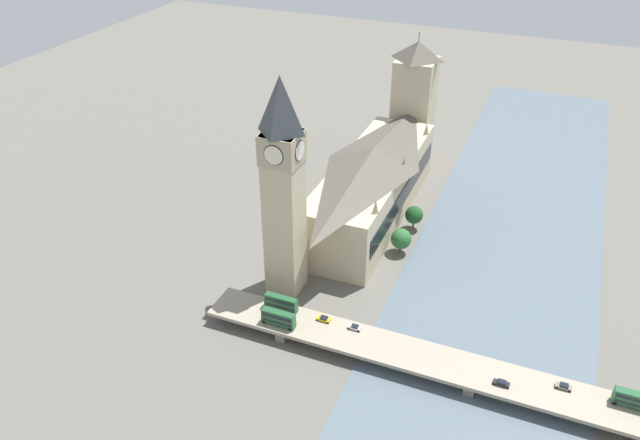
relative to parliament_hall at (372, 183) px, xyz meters
name	(u,v)px	position (x,y,z in m)	size (l,w,h in m)	color
ground_plane	(404,234)	(-15.95, 8.00, -15.08)	(600.00, 600.00, 0.00)	#605E56
river_water	(506,256)	(-54.65, 8.00, -14.93)	(65.40, 360.00, 0.30)	slate
parliament_hall	(372,183)	(0.00, 0.00, 0.00)	(26.36, 90.43, 30.36)	#C1B28E
clock_tower	(283,185)	(11.99, 54.59, 24.40)	(11.94, 11.94, 74.30)	#C1B28E
victoria_tower	(414,102)	(0.06, -57.86, 12.51)	(17.29, 17.29, 59.17)	#C1B28E
road_bridge	(473,373)	(-54.65, 74.74, -11.18)	(162.80, 13.56, 4.79)	gray
double_decker_bus_lead	(278,318)	(3.58, 78.16, -7.55)	(10.69, 2.58, 4.97)	#235B33
double_decker_bus_mid	(636,400)	(-95.50, 71.71, -7.70)	(11.06, 2.63, 4.67)	#235B33
double_decker_bus_rear	(281,302)	(6.00, 71.30, -7.59)	(10.82, 2.46, 4.92)	#235B33
car_northbound_lead	(564,386)	(-78.14, 72.04, -9.56)	(4.23, 1.86, 1.44)	slate
car_northbound_mid	(355,327)	(-18.34, 71.25, -9.59)	(4.04, 1.78, 1.37)	silver
car_southbound_lead	(324,319)	(-8.33, 71.22, -9.60)	(4.33, 1.93, 1.38)	gold
car_southbound_tail	(501,383)	(-62.54, 77.14, -9.59)	(4.39, 1.82, 1.41)	black
tree_embankment_near	(401,239)	(-18.11, 20.37, -9.14)	(7.55, 7.55, 9.72)	brown
tree_embankment_mid	(414,215)	(-18.24, 2.86, -8.82)	(6.97, 6.97, 9.76)	brown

